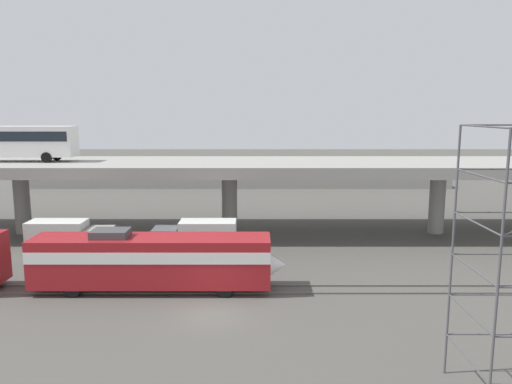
% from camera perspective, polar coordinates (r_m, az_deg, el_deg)
% --- Properties ---
extents(ground_plane, '(260.00, 260.00, 0.00)m').
position_cam_1_polar(ground_plane, '(30.38, -5.24, -13.82)').
color(ground_plane, '#4C4944').
extents(rail_strip_near, '(110.00, 0.12, 0.12)m').
position_cam_1_polar(rail_strip_near, '(33.40, -4.74, -11.52)').
color(rail_strip_near, '#59544C').
rests_on(rail_strip_near, ground_plane).
extents(rail_strip_far, '(110.00, 0.12, 0.12)m').
position_cam_1_polar(rail_strip_far, '(34.73, -4.55, -10.69)').
color(rail_strip_far, '#59544C').
rests_on(rail_strip_far, ground_plane).
extents(train_locomotive, '(16.81, 3.04, 4.18)m').
position_cam_1_polar(train_locomotive, '(33.85, -10.74, -7.56)').
color(train_locomotive, maroon).
rests_on(train_locomotive, ground_plane).
extents(highway_overpass, '(96.00, 11.38, 7.10)m').
position_cam_1_polar(highway_overpass, '(48.23, -3.28, 2.67)').
color(highway_overpass, gray).
rests_on(highway_overpass, ground_plane).
extents(transit_bus_on_overpass, '(12.00, 2.68, 3.40)m').
position_cam_1_polar(transit_bus_on_overpass, '(53.30, -26.42, 5.36)').
color(transit_bus_on_overpass, silver).
rests_on(transit_bus_on_overpass, highway_overpass).
extents(service_truck_west, '(6.80, 2.46, 3.04)m').
position_cam_1_polar(service_truck_west, '(41.20, -6.95, -5.23)').
color(service_truck_west, '#515459').
rests_on(service_truck_west, ground_plane).
extents(service_truck_east, '(6.80, 2.46, 3.04)m').
position_cam_1_polar(service_truck_east, '(43.73, -20.93, -4.93)').
color(service_truck_east, '#9E998C').
rests_on(service_truck_east, ground_plane).
extents(pier_parking_lot, '(66.21, 13.58, 1.60)m').
position_cam_1_polar(pier_parking_lot, '(83.62, -1.97, 1.62)').
color(pier_parking_lot, gray).
rests_on(pier_parking_lot, ground_plane).
extents(parked_car_0, '(4.70, 1.97, 1.50)m').
position_cam_1_polar(parked_car_0, '(81.11, 8.81, 2.40)').
color(parked_car_0, black).
rests_on(parked_car_0, pier_parking_lot).
extents(parked_car_1, '(4.46, 1.85, 1.50)m').
position_cam_1_polar(parked_car_1, '(86.12, -5.24, 2.87)').
color(parked_car_1, '#0C4C26').
rests_on(parked_car_1, pier_parking_lot).
extents(parked_car_2, '(4.59, 1.87, 1.50)m').
position_cam_1_polar(parked_car_2, '(84.35, 9.83, 2.64)').
color(parked_car_2, maroon).
rests_on(parked_car_2, pier_parking_lot).
extents(parked_car_3, '(4.69, 1.96, 1.50)m').
position_cam_1_polar(parked_car_3, '(87.34, 8.28, 2.90)').
color(parked_car_3, black).
rests_on(parked_car_3, pier_parking_lot).
extents(harbor_water, '(140.00, 36.00, 0.01)m').
position_cam_1_polar(harbor_water, '(106.54, -1.59, 2.84)').
color(harbor_water, navy).
rests_on(harbor_water, ground_plane).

